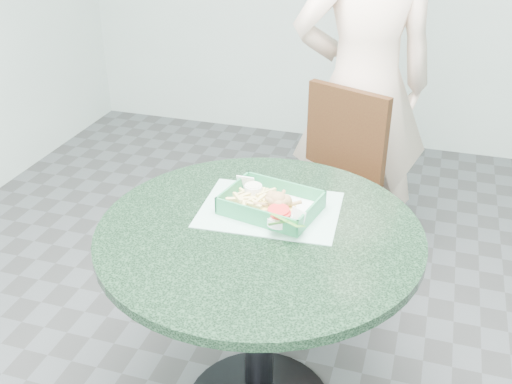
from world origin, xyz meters
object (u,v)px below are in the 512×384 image
(cafe_table, at_px, (259,279))
(diner_person, at_px, (366,57))
(food_basket, at_px, (271,212))
(crab_sandwich, at_px, (280,208))
(dining_chair, at_px, (339,185))
(sauce_ramekin, at_px, (250,196))

(cafe_table, xyz_separation_m, diner_person, (0.15, 1.07, 0.43))
(diner_person, distance_m, food_basket, 1.00)
(crab_sandwich, bearing_deg, dining_chair, 83.81)
(diner_person, relative_size, sauce_ramekin, 35.51)
(diner_person, distance_m, crab_sandwich, 1.01)
(sauce_ramekin, bearing_deg, dining_chair, 74.32)
(dining_chair, relative_size, food_basket, 3.26)
(dining_chair, xyz_separation_m, diner_person, (0.03, 0.28, 0.48))
(cafe_table, height_order, sauce_ramekin, sauce_ramekin)
(food_basket, distance_m, crab_sandwich, 0.05)
(cafe_table, height_order, food_basket, food_basket)
(food_basket, xyz_separation_m, sauce_ramekin, (-0.08, 0.02, 0.03))
(diner_person, bearing_deg, sauce_ramekin, 54.52)
(crab_sandwich, bearing_deg, cafe_table, -114.71)
(dining_chair, distance_m, food_basket, 0.73)
(food_basket, bearing_deg, cafe_table, -93.06)
(diner_person, xyz_separation_m, crab_sandwich, (-0.11, -0.99, -0.21))
(dining_chair, distance_m, sauce_ramekin, 0.74)
(cafe_table, distance_m, diner_person, 1.16)
(cafe_table, bearing_deg, diner_person, 82.19)
(food_basket, height_order, sauce_ramekin, sauce_ramekin)
(dining_chair, height_order, sauce_ramekin, dining_chair)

